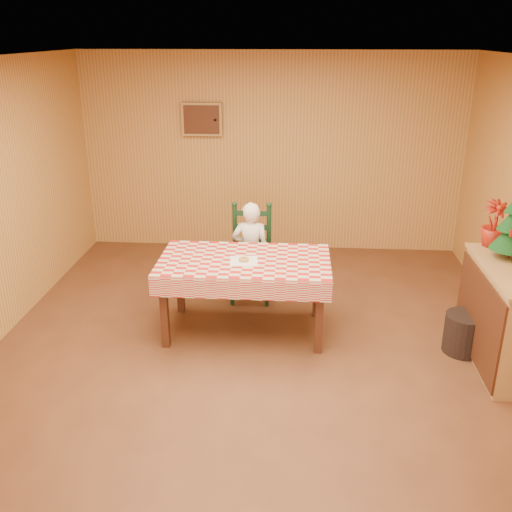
{
  "coord_description": "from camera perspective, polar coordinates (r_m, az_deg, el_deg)",
  "views": [
    {
      "loc": [
        0.34,
        -4.49,
        2.8
      ],
      "look_at": [
        0.0,
        0.2,
        0.95
      ],
      "focal_mm": 40.0,
      "sensor_mm": 36.0,
      "label": 1
    }
  ],
  "objects": [
    {
      "name": "ground",
      "position": [
        5.3,
        -0.16,
        -10.39
      ],
      "size": [
        6.0,
        6.0,
        0.0
      ],
      "primitive_type": "plane",
      "color": "brown",
      "rests_on": "ground"
    },
    {
      "name": "cabin_walls",
      "position": [
        5.13,
        0.25,
        10.52
      ],
      "size": [
        5.1,
        6.05,
        2.65
      ],
      "color": "#C99348",
      "rests_on": "ground"
    },
    {
      "name": "dining_table",
      "position": [
        5.5,
        -1.16,
        -1.11
      ],
      "size": [
        1.66,
        0.96,
        0.77
      ],
      "color": "#4C2514",
      "rests_on": "ground"
    },
    {
      "name": "ladder_chair",
      "position": [
        6.3,
        -0.49,
        0.09
      ],
      "size": [
        0.44,
        0.4,
        1.08
      ],
      "color": "black",
      "rests_on": "ground"
    },
    {
      "name": "seated_child",
      "position": [
        6.22,
        -0.54,
        0.4
      ],
      "size": [
        0.41,
        0.27,
        1.12
      ],
      "primitive_type": "imported",
      "rotation": [
        0.0,
        0.0,
        3.14
      ],
      "color": "white",
      "rests_on": "ground"
    },
    {
      "name": "napkin",
      "position": [
        5.42,
        -1.22,
        -0.5
      ],
      "size": [
        0.28,
        0.28,
        0.0
      ],
      "primitive_type": "cube",
      "rotation": [
        0.0,
        0.0,
        0.09
      ],
      "color": "white",
      "rests_on": "dining_table"
    },
    {
      "name": "donut",
      "position": [
        5.42,
        -1.22,
        -0.32
      ],
      "size": [
        0.1,
        0.1,
        0.03
      ],
      "primitive_type": "torus",
      "rotation": [
        0.0,
        0.0,
        -0.04
      ],
      "color": "#C29045",
      "rests_on": "napkin"
    },
    {
      "name": "shelf_unit",
      "position": [
        5.5,
        23.82,
        -5.6
      ],
      "size": [
        0.54,
        1.24,
        0.93
      ],
      "color": "tan",
      "rests_on": "ground"
    },
    {
      "name": "christmas_tree",
      "position": [
        5.46,
        24.25,
        2.6
      ],
      "size": [
        0.34,
        0.34,
        0.62
      ],
      "color": "#4C2514",
      "rests_on": "shelf_unit"
    },
    {
      "name": "flower_arrangement",
      "position": [
        5.73,
        22.74,
        2.99
      ],
      "size": [
        0.28,
        0.28,
        0.43
      ],
      "primitive_type": "imported",
      "rotation": [
        0.0,
        0.0,
        0.19
      ],
      "color": "#9A1A0E",
      "rests_on": "shelf_unit"
    },
    {
      "name": "storage_bin",
      "position": [
        5.69,
        20.13,
        -7.27
      ],
      "size": [
        0.48,
        0.48,
        0.38
      ],
      "primitive_type": "cylinder",
      "rotation": [
        0.0,
        0.0,
        0.32
      ],
      "color": "black",
      "rests_on": "ground"
    }
  ]
}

